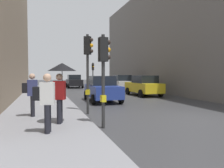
# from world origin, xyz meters

# --- Properties ---
(ground_plane) EXTENTS (120.00, 120.00, 0.00)m
(ground_plane) POSITION_xyz_m (0.00, 0.00, 0.00)
(ground_plane) COLOR #38383A
(sidewalk_kerb) EXTENTS (3.50, 40.00, 0.16)m
(sidewalk_kerb) POSITION_xyz_m (-6.29, 6.00, 0.08)
(sidewalk_kerb) COLOR gray
(sidewalk_kerb) RESTS_ON ground
(building_facade_right) EXTENTS (12.00, 31.16, 11.37)m
(building_facade_right) POSITION_xyz_m (10.55, 12.60, 5.69)
(building_facade_right) COLOR slate
(building_facade_right) RESTS_ON ground
(traffic_light_near_left) EXTENTS (0.44, 0.27, 3.28)m
(traffic_light_near_left) POSITION_xyz_m (-4.22, -0.47, 2.26)
(traffic_light_near_left) COLOR #2D2D2D
(traffic_light_near_left) RESTS_ON ground
(traffic_light_near_right) EXTENTS (0.45, 0.36, 3.76)m
(traffic_light_near_right) POSITION_xyz_m (-4.23, 2.35, 2.59)
(traffic_light_near_right) COLOR #2D2D2D
(traffic_light_near_right) RESTS_ON ground
(traffic_light_far_median) EXTENTS (0.25, 0.43, 3.28)m
(traffic_light_far_median) POSITION_xyz_m (-0.34, 19.01, 2.27)
(traffic_light_far_median) COLOR #2D2D2D
(traffic_light_far_median) RESTS_ON ground
(car_blue_van) EXTENTS (2.08, 4.23, 1.76)m
(car_blue_van) POSITION_xyz_m (-2.38, 6.77, 0.88)
(car_blue_van) COLOR navy
(car_blue_van) RESTS_ON ground
(car_dark_suv) EXTENTS (2.06, 4.22, 1.76)m
(car_dark_suv) POSITION_xyz_m (-2.26, 22.11, 0.88)
(car_dark_suv) COLOR black
(car_dark_suv) RESTS_ON ground
(car_white_compact) EXTENTS (2.24, 4.31, 1.76)m
(car_white_compact) POSITION_xyz_m (2.20, 15.50, 0.88)
(car_white_compact) COLOR silver
(car_white_compact) RESTS_ON ground
(car_yellow_taxi) EXTENTS (2.12, 4.25, 1.76)m
(car_yellow_taxi) POSITION_xyz_m (2.08, 9.51, 0.88)
(car_yellow_taxi) COLOR yellow
(car_yellow_taxi) RESTS_ON ground
(pedestrian_with_umbrella) EXTENTS (1.00, 1.00, 2.14)m
(pedestrian_with_umbrella) POSITION_xyz_m (-5.64, 0.02, 1.84)
(pedestrian_with_umbrella) COLOR black
(pedestrian_with_umbrella) RESTS_ON sidewalk_kerb
(pedestrian_with_black_backpack) EXTENTS (0.64, 0.40, 1.77)m
(pedestrian_with_black_backpack) POSITION_xyz_m (-6.18, -1.13, 1.16)
(pedestrian_with_black_backpack) COLOR black
(pedestrian_with_black_backpack) RESTS_ON sidewalk_kerb
(pedestrian_with_grey_backpack) EXTENTS (0.63, 0.36, 1.77)m
(pedestrian_with_grey_backpack) POSITION_xyz_m (-6.73, 1.71, 1.16)
(pedestrian_with_grey_backpack) COLOR black
(pedestrian_with_grey_backpack) RESTS_ON sidewalk_kerb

